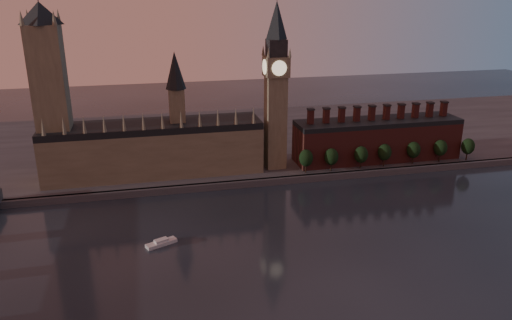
{
  "coord_description": "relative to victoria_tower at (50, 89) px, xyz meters",
  "views": [
    {
      "loc": [
        -68.99,
        -181.24,
        112.96
      ],
      "look_at": [
        -15.0,
        55.0,
        28.92
      ],
      "focal_mm": 35.0,
      "sensor_mm": 36.0,
      "label": 1
    }
  ],
  "objects": [
    {
      "name": "big_ben",
      "position": [
        130.0,
        -5.0,
        -2.26
      ],
      "size": [
        15.0,
        15.0,
        107.0
      ],
      "color": "#7A7057",
      "rests_on": "north_bank"
    },
    {
      "name": "embankment_tree_5",
      "position": [
        238.31,
        -19.85,
        -45.62
      ],
      "size": [
        8.6,
        8.6,
        14.88
      ],
      "color": "black",
      "rests_on": "north_bank"
    },
    {
      "name": "chimney_block",
      "position": [
        200.0,
        -5.0,
        -41.27
      ],
      "size": [
        110.0,
        25.0,
        37.0
      ],
      "color": "maroon",
      "rests_on": "north_bank"
    },
    {
      "name": "embankment_tree_1",
      "position": [
        161.96,
        -21.07,
        -45.62
      ],
      "size": [
        8.6,
        8.6,
        14.88
      ],
      "color": "black",
      "rests_on": "north_bank"
    },
    {
      "name": "embankment_tree_4",
      "position": [
        218.95,
        -19.83,
        -45.62
      ],
      "size": [
        8.6,
        8.6,
        14.88
      ],
      "color": "black",
      "rests_on": "north_bank"
    },
    {
      "name": "embankment_tree_0",
      "position": [
        145.83,
        -19.82,
        -45.62
      ],
      "size": [
        8.6,
        8.6,
        14.88
      ],
      "color": "black",
      "rests_on": "north_bank"
    },
    {
      "name": "north_bank",
      "position": [
        120.0,
        63.04,
        -57.09
      ],
      "size": [
        900.0,
        182.0,
        4.0
      ],
      "color": "#4E4E53",
      "rests_on": "ground"
    },
    {
      "name": "river_boat",
      "position": [
        54.01,
        -86.09,
        -57.97
      ],
      "size": [
        15.02,
        9.64,
        2.91
      ],
      "rotation": [
        0.0,
        0.0,
        0.41
      ],
      "color": "silver",
      "rests_on": "ground"
    },
    {
      "name": "embankment_tree_6",
      "position": [
        257.93,
        -20.96,
        -45.62
      ],
      "size": [
        8.6,
        8.6,
        14.88
      ],
      "color": "black",
      "rests_on": "north_bank"
    },
    {
      "name": "embankment_tree_3",
      "position": [
        198.39,
        -20.11,
        -45.62
      ],
      "size": [
        8.6,
        8.6,
        14.88
      ],
      "color": "black",
      "rests_on": "north_bank"
    },
    {
      "name": "palace_of_westminster",
      "position": [
        55.59,
        -0.09,
        -37.46
      ],
      "size": [
        130.0,
        30.3,
        74.0
      ],
      "color": "#7A7057",
      "rests_on": "north_bank"
    },
    {
      "name": "ground",
      "position": [
        120.0,
        -115.0,
        -59.09
      ],
      "size": [
        900.0,
        900.0,
        0.0
      ],
      "primitive_type": "plane",
      "color": "black",
      "rests_on": "ground"
    },
    {
      "name": "victoria_tower",
      "position": [
        0.0,
        0.0,
        0.0
      ],
      "size": [
        24.0,
        24.0,
        108.0
      ],
      "color": "#7A7057",
      "rests_on": "north_bank"
    },
    {
      "name": "embankment_tree_2",
      "position": [
        181.74,
        -21.26,
        -45.62
      ],
      "size": [
        8.6,
        8.6,
        14.88
      ],
      "color": "black",
      "rests_on": "north_bank"
    }
  ]
}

